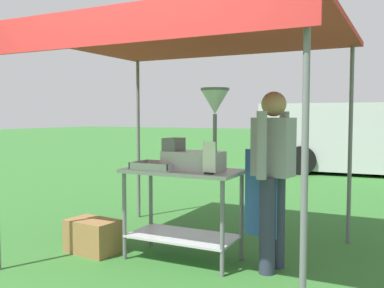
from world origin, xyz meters
TOP-DOWN VIEW (x-y plane):
  - ground_plane at (0.00, 6.00)m, footprint 70.00×70.00m
  - stall_canopy at (-0.08, 0.93)m, footprint 2.94×2.49m
  - donut_cart at (-0.08, 0.83)m, footprint 1.13×0.58m
  - donut_tray at (-0.29, 0.71)m, footprint 0.43×0.32m
  - donut_fryer at (0.11, 0.80)m, footprint 0.63×0.28m
  - menu_sign at (0.29, 0.63)m, footprint 0.13×0.05m
  - vendor at (0.78, 0.93)m, footprint 0.46×0.54m
  - supply_crate at (-1.00, 0.61)m, footprint 0.55×0.39m
  - van_silver at (1.28, 8.49)m, footprint 5.69×2.32m

SIDE VIEW (x-z plane):
  - ground_plane at x=0.00m, z-range 0.00..0.00m
  - supply_crate at x=-1.00m, z-range 0.00..0.34m
  - donut_cart at x=-0.08m, z-range 0.19..1.07m
  - van_silver at x=1.28m, z-range 0.03..1.72m
  - vendor at x=0.78m, z-range 0.10..1.71m
  - donut_tray at x=-0.29m, z-range 0.87..0.94m
  - menu_sign at x=0.29m, z-range 0.86..1.15m
  - donut_fryer at x=0.11m, z-range 0.78..1.54m
  - stall_canopy at x=-0.08m, z-range 1.02..3.21m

